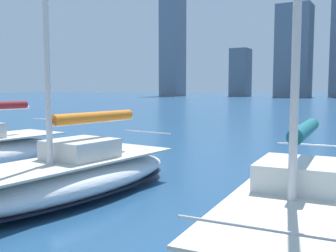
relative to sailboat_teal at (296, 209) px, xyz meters
name	(u,v)px	position (x,y,z in m)	size (l,w,h in m)	color
sailboat_teal	(296,209)	(0.00, 0.00, 0.00)	(3.41, 8.44, 12.43)	silver
sailboat_orange	(69,176)	(6.29, -0.03, 0.00)	(3.47, 8.40, 9.24)	silver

